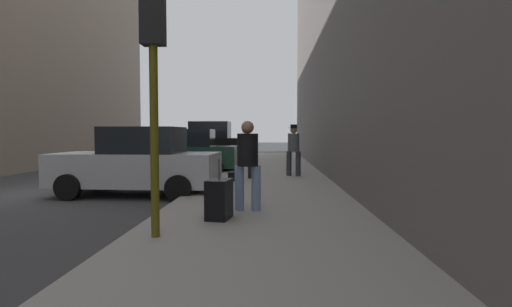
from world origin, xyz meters
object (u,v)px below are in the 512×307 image
Objects in this scene: pedestrian_in_tan_coat at (246,149)px; duffel_bag at (234,176)px; parked_dark_green_sedan at (186,152)px; fire_hydrant at (233,159)px; pedestrian_in_jeans at (248,161)px; parked_silver_sedan at (138,163)px; traffic_light at (153,52)px; pedestrian_with_beanie at (294,147)px; parked_black_suv at (208,144)px; rolling_suitcase at (219,199)px.

duffel_bag is (-0.33, -0.68, -0.81)m from pedestrian_in_tan_coat.
fire_hydrant is (1.80, 1.17, -0.35)m from parked_dark_green_sedan.
fire_hydrant is at bearing 97.38° from pedestrian_in_jeans.
traffic_light is (1.85, -4.72, 1.91)m from parked_silver_sedan.
pedestrian_in_jeans is 0.96× the size of pedestrian_with_beanie.
pedestrian_in_tan_coat is (2.64, -2.97, 0.26)m from parked_dark_green_sedan.
parked_dark_green_sedan is 9.59× the size of duffel_bag.
parked_dark_green_sedan is 5.42m from parked_black_suv.
pedestrian_in_jeans is at bearing -85.71° from pedestrian_in_tan_coat.
pedestrian_with_beanie is at bearing -60.69° from parked_black_suv.
parked_silver_sedan is 9.69× the size of duffel_bag.
parked_black_suv is at bearing 104.29° from duffel_bag.
pedestrian_with_beanie reaches higher than parked_dark_green_sedan.
parked_black_suv is at bearing 96.68° from traffic_light.
fire_hydrant is 4.27m from pedestrian_in_tan_coat.
parked_dark_green_sedan is (0.00, 5.69, 0.00)m from parked_silver_sedan.
traffic_light reaches higher than fire_hydrant.
parked_black_suv is 2.61× the size of pedestrian_with_beanie.
rolling_suitcase is (-1.64, -7.04, -0.65)m from pedestrian_with_beanie.
pedestrian_with_beanie is (2.39, 8.26, -1.62)m from traffic_light.
fire_hydrant is 10.39m from rolling_suitcase.
traffic_light is 3.46× the size of rolling_suitcase.
pedestrian_in_tan_coat reaches higher than duffel_bag.
parked_black_suv is 16.02m from traffic_light.
rolling_suitcase is (2.60, -9.18, -0.36)m from parked_dark_green_sedan.
rolling_suitcase is (-0.44, -0.80, -0.61)m from pedestrian_in_jeans.
parked_dark_green_sedan is 9.55m from rolling_suitcase.
duffel_bag is (-0.73, 4.73, -0.81)m from pedestrian_in_jeans.
parked_black_suv is at bearing 119.31° from pedestrian_with_beanie.
parked_black_suv reaches higher than pedestrian_in_tan_coat.
pedestrian_with_beanie is (4.24, 3.54, 0.29)m from parked_silver_sedan.
traffic_light is 8.75m from pedestrian_with_beanie.
parked_dark_green_sedan reaches higher than fire_hydrant.
duffel_bag is at bearing 98.82° from pedestrian_in_jeans.
parked_black_suv is (-0.00, 11.10, 0.18)m from parked_silver_sedan.
traffic_light is at bearing -120.44° from pedestrian_in_jeans.
parked_silver_sedan is 5.69m from parked_dark_green_sedan.
parked_silver_sedan is 2.40× the size of pedestrian_with_beanie.
pedestrian_with_beanie is (1.20, 6.24, 0.03)m from pedestrian_in_jeans.
pedestrian_in_tan_coat is (2.64, 2.72, 0.26)m from parked_silver_sedan.
parked_dark_green_sedan is at bearing 109.94° from pedestrian_in_jeans.
pedestrian_in_jeans is 4.86m from duffel_bag.
traffic_light is at bearing -93.86° from duffel_bag.
parked_black_suv is 10.54× the size of duffel_bag.
parked_dark_green_sedan is 5.99× the size of fire_hydrant.
duffel_bag is at bearing 41.34° from parked_silver_sedan.
duffel_bag is (2.31, 2.03, -0.56)m from parked_silver_sedan.
parked_dark_green_sedan is 10.74m from traffic_light.
traffic_light is 8.18× the size of duffel_bag.
parked_silver_sedan is at bearing -138.66° from duffel_bag.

